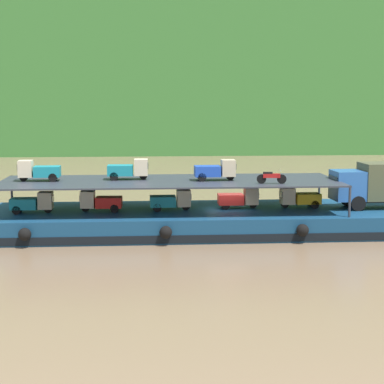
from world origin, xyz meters
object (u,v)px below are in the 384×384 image
(mini_truck_lower_aft, at_px, (100,201))
(mini_truck_lower_fore, at_px, (239,198))
(mini_truck_lower_mid, at_px, (171,200))
(motorcycle_upper_port, at_px, (271,177))
(mini_truck_upper_stern, at_px, (39,171))
(mini_truck_upper_mid, at_px, (129,169))
(mini_truck_lower_stern, at_px, (33,203))
(mini_truck_lower_bow, at_px, (299,198))
(cargo_barge, at_px, (226,220))
(mini_truck_upper_fore, at_px, (216,170))

(mini_truck_lower_aft, height_order, mini_truck_lower_fore, same)
(mini_truck_lower_mid, bearing_deg, motorcycle_upper_port, -17.24)
(mini_truck_upper_stern, bearing_deg, mini_truck_lower_fore, 0.06)
(mini_truck_lower_mid, height_order, mini_truck_upper_stern, mini_truck_upper_stern)
(mini_truck_upper_mid, bearing_deg, mini_truck_lower_mid, -17.73)
(mini_truck_lower_stern, distance_m, mini_truck_lower_bow, 17.91)
(mini_truck_upper_mid, xyz_separation_m, motorcycle_upper_port, (9.19, -2.88, -0.26))
(mini_truck_lower_mid, relative_size, mini_truck_upper_stern, 1.00)
(mini_truck_lower_fore, bearing_deg, mini_truck_lower_mid, -173.57)
(mini_truck_lower_mid, height_order, mini_truck_upper_mid, mini_truck_upper_mid)
(mini_truck_lower_fore, relative_size, mini_truck_upper_stern, 0.99)
(mini_truck_upper_stern, height_order, mini_truck_upper_mid, same)
(cargo_barge, distance_m, mini_truck_lower_stern, 12.89)
(cargo_barge, xyz_separation_m, mini_truck_upper_fore, (-0.74, -0.17, 3.44))
(mini_truck_lower_bow, xyz_separation_m, motorcycle_upper_port, (-2.46, -2.46, 1.74))
(mini_truck_lower_mid, xyz_separation_m, mini_truck_upper_fore, (2.99, -0.00, 2.00))
(cargo_barge, relative_size, mini_truck_lower_bow, 11.47)
(mini_truck_upper_fore, xyz_separation_m, motorcycle_upper_port, (3.37, -1.97, -0.26))
(mini_truck_lower_fore, bearing_deg, mini_truck_upper_fore, -162.35)
(cargo_barge, relative_size, mini_truck_lower_mid, 11.47)
(mini_truck_lower_bow, distance_m, mini_truck_upper_mid, 11.84)
(cargo_barge, xyz_separation_m, mini_truck_upper_stern, (-12.50, 0.34, 3.44))
(mini_truck_upper_stern, distance_m, motorcycle_upper_port, 15.33)
(mini_truck_lower_fore, bearing_deg, mini_truck_upper_stern, -179.94)
(mini_truck_lower_stern, relative_size, mini_truck_lower_aft, 0.99)
(mini_truck_lower_aft, xyz_separation_m, mini_truck_upper_mid, (1.86, 1.04, 2.00))
(mini_truck_lower_fore, height_order, mini_truck_lower_bow, same)
(mini_truck_lower_aft, height_order, mini_truck_lower_mid, same)
(cargo_barge, distance_m, mini_truck_lower_aft, 8.55)
(mini_truck_lower_mid, bearing_deg, cargo_barge, 2.59)
(cargo_barge, distance_m, mini_truck_upper_fore, 3.52)
(mini_truck_lower_mid, bearing_deg, mini_truck_lower_aft, -178.38)
(mini_truck_upper_stern, bearing_deg, mini_truck_upper_mid, 3.81)
(mini_truck_lower_mid, distance_m, motorcycle_upper_port, 6.89)
(cargo_barge, bearing_deg, mini_truck_upper_fore, -166.95)
(mini_truck_upper_stern, relative_size, mini_truck_upper_fore, 1.00)
(cargo_barge, height_order, mini_truck_upper_stern, mini_truck_upper_stern)
(mini_truck_lower_aft, bearing_deg, mini_truck_lower_mid, 1.62)
(mini_truck_upper_fore, height_order, motorcycle_upper_port, mini_truck_upper_fore)
(mini_truck_lower_stern, height_order, motorcycle_upper_port, motorcycle_upper_port)
(cargo_barge, relative_size, mini_truck_lower_stern, 11.54)
(mini_truck_lower_aft, distance_m, motorcycle_upper_port, 11.34)
(mini_truck_lower_mid, relative_size, motorcycle_upper_port, 1.46)
(cargo_barge, distance_m, mini_truck_upper_stern, 12.97)
(mini_truck_lower_stern, bearing_deg, mini_truck_upper_stern, 70.69)
(mini_truck_lower_bow, relative_size, motorcycle_upper_port, 1.46)
(mini_truck_lower_aft, bearing_deg, cargo_barge, 2.05)
(mini_truck_lower_mid, distance_m, mini_truck_upper_stern, 9.01)
(mini_truck_lower_bow, distance_m, motorcycle_upper_port, 3.89)
(mini_truck_lower_aft, xyz_separation_m, mini_truck_upper_stern, (-4.08, 0.64, 2.00))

